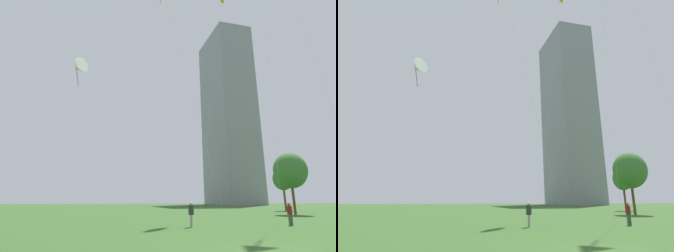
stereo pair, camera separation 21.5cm
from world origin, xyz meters
The scene contains 6 objects.
person_standing_0 centered at (8.10, 10.27, 0.90)m, with size 0.35×0.35×1.56m.
person_standing_1 centered at (0.68, 10.62, 0.94)m, with size 0.36×0.36×1.62m.
kite_flying_5 centered at (-9.62, 28.31, 19.89)m, with size 3.01×7.37×21.15m.
park_tree_0 centered at (25.49, 33.59, 5.33)m, with size 3.32×3.32×7.33m.
park_tree_1 centered at (18.50, 22.67, 5.49)m, with size 4.19×4.19×7.81m.
distant_highrise_0 centered at (47.00, 93.98, 38.23)m, with size 15.29×24.92×76.47m, color gray.
Camera 1 is at (-5.27, -7.03, 1.72)m, focal length 28.01 mm.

